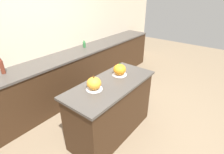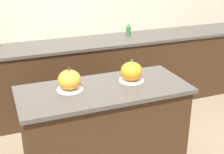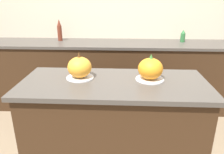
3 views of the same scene
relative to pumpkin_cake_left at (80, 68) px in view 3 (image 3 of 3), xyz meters
name	(u,v)px [view 3 (image 3 of 3)]	position (x,y,z in m)	size (l,w,h in m)	color
wall_back	(119,17)	(0.28, 1.62, 0.25)	(8.00, 0.06, 2.50)	beige
kitchen_island	(114,131)	(0.28, -0.07, -0.54)	(1.45, 0.64, 0.91)	#382314
back_counter	(118,75)	(0.28, 1.29, -0.53)	(6.00, 0.60, 0.94)	#382314
pumpkin_cake_left	(80,68)	(0.00, 0.00, 0.00)	(0.22, 0.22, 0.22)	silver
pumpkin_cake_right	(150,69)	(0.56, -0.01, 0.00)	(0.22, 0.22, 0.21)	silver
bottle_tall	(60,31)	(-0.54, 1.39, 0.08)	(0.06, 0.06, 0.29)	maroon
bottle_short	(183,36)	(1.15, 1.38, 0.02)	(0.06, 0.06, 0.17)	#2D6B38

